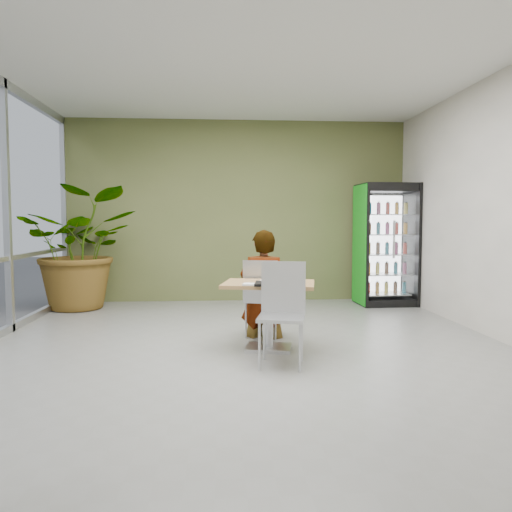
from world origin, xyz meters
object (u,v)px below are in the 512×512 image
object	(u,v)px
chair_near	(282,304)
beverage_fridge	(386,245)
dining_table	(269,302)
seated_woman	(264,296)
soda_cup	(289,275)
cafeteria_tray	(276,284)
chair_far	(262,292)
potted_plant	(81,248)

from	to	relation	value
chair_near	beverage_fridge	distance (m)	4.06
dining_table	beverage_fridge	world-z (taller)	beverage_fridge
seated_woman	soda_cup	size ratio (longest dim) A/B	10.36
cafeteria_tray	chair_far	bearing A→B (deg)	96.40
potted_plant	dining_table	bearing A→B (deg)	-45.45
beverage_fridge	potted_plant	size ratio (longest dim) A/B	1.04
dining_table	soda_cup	world-z (taller)	soda_cup
chair_far	beverage_fridge	bearing A→B (deg)	-120.23
chair_far	dining_table	bearing A→B (deg)	108.18
beverage_fridge	seated_woman	bearing A→B (deg)	-137.78
dining_table	seated_woman	distance (m)	0.61
dining_table	chair_far	distance (m)	0.57
chair_near	soda_cup	world-z (taller)	chair_near
soda_cup	potted_plant	size ratio (longest dim) A/B	0.08
dining_table	beverage_fridge	bearing A→B (deg)	51.45
chair_near	potted_plant	size ratio (longest dim) A/B	0.51
chair_far	potted_plant	world-z (taller)	potted_plant
chair_near	cafeteria_tray	xyz separation A→B (m)	(-0.03, 0.31, 0.17)
chair_far	soda_cup	size ratio (longest dim) A/B	6.11
chair_far	seated_woman	world-z (taller)	seated_woman
dining_table	beverage_fridge	distance (m)	3.69
dining_table	potted_plant	world-z (taller)	potted_plant
dining_table	chair_near	world-z (taller)	chair_near
soda_cup	beverage_fridge	size ratio (longest dim) A/B	0.08
soda_cup	cafeteria_tray	xyz separation A→B (m)	(-0.17, -0.24, -0.06)
seated_woman	cafeteria_tray	bearing A→B (deg)	109.27
seated_woman	cafeteria_tray	distance (m)	0.88
soda_cup	cafeteria_tray	bearing A→B (deg)	-125.01
chair_far	cafeteria_tray	size ratio (longest dim) A/B	2.12
seated_woman	chair_far	bearing A→B (deg)	76.07
dining_table	soda_cup	distance (m)	0.37
chair_near	beverage_fridge	bearing A→B (deg)	69.12
cafeteria_tray	beverage_fridge	world-z (taller)	beverage_fridge
beverage_fridge	chair_far	bearing A→B (deg)	-137.51
soda_cup	cafeteria_tray	world-z (taller)	soda_cup
soda_cup	potted_plant	bearing A→B (deg)	136.98
chair_near	soda_cup	bearing A→B (deg)	87.29
dining_table	potted_plant	bearing A→B (deg)	134.55
dining_table	soda_cup	bearing A→B (deg)	4.42
dining_table	chair_far	world-z (taller)	chair_far
dining_table	chair_far	size ratio (longest dim) A/B	1.15
beverage_fridge	potted_plant	distance (m)	5.07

